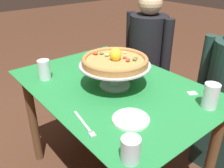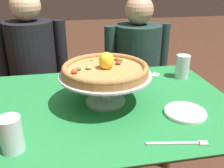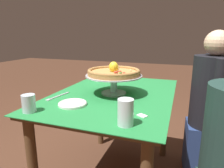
% 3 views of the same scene
% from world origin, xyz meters
% --- Properties ---
extents(dining_table, '(1.19, 0.83, 0.75)m').
position_xyz_m(dining_table, '(0.00, 0.00, 0.63)').
color(dining_table, brown).
rests_on(dining_table, ground).
extents(pizza_stand, '(0.40, 0.40, 0.14)m').
position_xyz_m(pizza_stand, '(0.02, 0.00, 0.85)').
color(pizza_stand, '#B7B7C1').
rests_on(pizza_stand, dining_table).
extents(pizza, '(0.37, 0.37, 0.10)m').
position_xyz_m(pizza, '(0.02, 0.00, 0.91)').
color(pizza, '#BC8447').
rests_on(pizza, pizza_stand).
extents(water_glass_front_left, '(0.07, 0.07, 0.12)m').
position_xyz_m(water_glass_front_left, '(-0.33, -0.27, 0.80)').
color(water_glass_front_left, silver).
rests_on(water_glass_front_left, dining_table).
extents(water_glass_front_right, '(0.07, 0.07, 0.10)m').
position_xyz_m(water_glass_front_right, '(0.50, -0.33, 0.79)').
color(water_glass_front_right, silver).
rests_on(water_glass_front_right, dining_table).
extents(water_glass_back_right, '(0.08, 0.08, 0.13)m').
position_xyz_m(water_glass_back_right, '(0.48, 0.22, 0.81)').
color(water_glass_back_right, silver).
rests_on(water_glass_back_right, dining_table).
extents(side_plate, '(0.17, 0.17, 0.02)m').
position_xyz_m(side_plate, '(0.32, -0.16, 0.76)').
color(side_plate, white).
rests_on(side_plate, dining_table).
extents(dinner_fork, '(0.21, 0.05, 0.01)m').
position_xyz_m(dinner_fork, '(0.22, -0.34, 0.75)').
color(dinner_fork, '#B7B7C1').
rests_on(dinner_fork, dining_table).
extents(sugar_packet, '(0.06, 0.06, 0.00)m').
position_xyz_m(sugar_packet, '(0.35, 0.27, 0.75)').
color(sugar_packet, white).
rests_on(sugar_packet, dining_table).
extents(diner_left, '(0.47, 0.34, 1.20)m').
position_xyz_m(diner_left, '(-0.38, 0.69, 0.57)').
color(diner_left, navy).
rests_on(diner_left, ground).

